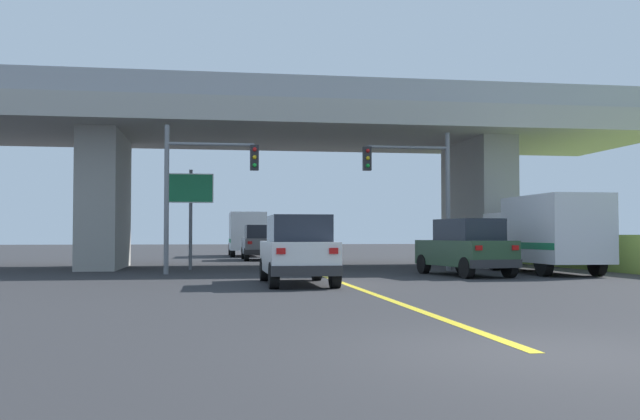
# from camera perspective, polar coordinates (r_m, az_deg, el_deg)

# --- Properties ---
(ground) EXTENTS (160.00, 160.00, 0.00)m
(ground) POSITION_cam_1_polar(r_m,az_deg,el_deg) (32.62, -1.73, -4.55)
(ground) COLOR #2B2B2D
(overpass_bridge) EXTENTS (32.63, 9.68, 7.71)m
(overpass_bridge) POSITION_cam_1_polar(r_m,az_deg,el_deg) (32.83, -1.72, 5.05)
(overpass_bridge) COLOR #A8A59E
(overpass_bridge) RESTS_ON ground
(lane_divider_stripe) EXTENTS (0.20, 21.60, 0.01)m
(lane_divider_stripe) POSITION_cam_1_polar(r_m,az_deg,el_deg) (19.60, 3.02, -6.23)
(lane_divider_stripe) COLOR yellow
(lane_divider_stripe) RESTS_ON ground
(suv_lead) EXTENTS (1.93, 4.56, 2.02)m
(suv_lead) POSITION_cam_1_polar(r_m,az_deg,el_deg) (21.08, -1.80, -3.19)
(suv_lead) COLOR silver
(suv_lead) RESTS_ON ground
(suv_crossing) EXTENTS (2.49, 4.65, 2.02)m
(suv_crossing) POSITION_cam_1_polar(r_m,az_deg,el_deg) (26.12, 11.50, -2.93)
(suv_crossing) COLOR #2D4C33
(suv_crossing) RESTS_ON ground
(box_truck) EXTENTS (2.33, 6.49, 2.90)m
(box_truck) POSITION_cam_1_polar(r_m,az_deg,el_deg) (28.44, 17.49, -1.73)
(box_truck) COLOR silver
(box_truck) RESTS_ON ground
(sedan_oncoming) EXTENTS (2.04, 4.67, 2.02)m
(sedan_oncoming) POSITION_cam_1_polar(r_m,az_deg,el_deg) (41.78, -4.75, -2.59)
(sedan_oncoming) COLOR slate
(sedan_oncoming) RESTS_ON ground
(traffic_signal_nearside) EXTENTS (3.60, 0.36, 5.61)m
(traffic_signal_nearside) POSITION_cam_1_polar(r_m,az_deg,el_deg) (29.25, 7.87, 2.27)
(traffic_signal_nearside) COLOR slate
(traffic_signal_nearside) RESTS_ON ground
(traffic_signal_farside) EXTENTS (3.50, 0.36, 5.55)m
(traffic_signal_farside) POSITION_cam_1_polar(r_m,az_deg,el_deg) (27.20, -9.60, 2.44)
(traffic_signal_farside) COLOR slate
(traffic_signal_farside) RESTS_ON ground
(highway_sign) EXTENTS (1.86, 0.17, 4.16)m
(highway_sign) POSITION_cam_1_polar(r_m,az_deg,el_deg) (30.12, -10.23, 1.11)
(highway_sign) COLOR #56595E
(highway_sign) RESTS_ON ground
(semi_truck_distant) EXTENTS (2.33, 6.75, 2.95)m
(semi_truck_distant) POSITION_cam_1_polar(r_m,az_deg,el_deg) (49.24, -5.85, -1.86)
(semi_truck_distant) COLOR red
(semi_truck_distant) RESTS_ON ground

